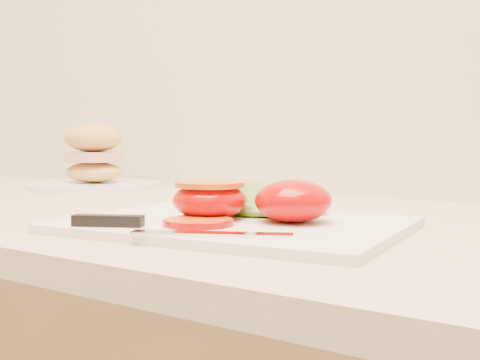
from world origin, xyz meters
The scene contains 8 objects.
cutting_board centered at (-0.17, 1.57, 0.94)m, with size 0.36×0.26×0.01m, color white.
tomato_half_dome centered at (-0.11, 1.59, 0.96)m, with size 0.09×0.09×0.05m, color #C80600.
tomato_half_cut centered at (-0.20, 1.56, 0.96)m, with size 0.09×0.09×0.04m.
tomato_slice_0 centered at (-0.18, 1.51, 0.94)m, with size 0.07×0.07×0.01m, color #CD5619.
lettuce_leaf_0 centered at (-0.19, 1.64, 0.96)m, with size 0.16×0.11×0.03m, color #619527.
lettuce_leaf_1 centered at (-0.15, 1.65, 0.95)m, with size 0.11×0.08×0.02m, color #619527.
knife centered at (-0.21, 1.46, 0.94)m, with size 0.24×0.09×0.01m.
sandwich_plate centered at (-0.72, 1.85, 0.98)m, with size 0.27×0.27×0.13m.
Camera 1 is at (0.21, 1.02, 1.03)m, focal length 45.00 mm.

